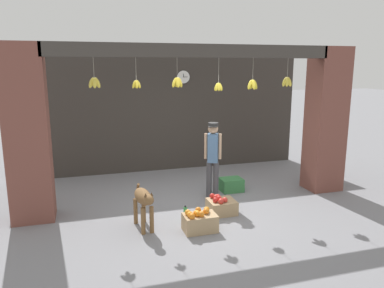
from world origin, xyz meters
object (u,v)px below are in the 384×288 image
dog (144,200)px  water_bottle (185,214)px  wall_clock (183,77)px  fruit_crate_oranges (200,221)px  shopkeeper (213,155)px  produce_box_green (231,185)px  fruit_crate_apples (221,206)px

dog → water_bottle: dog is taller
dog → wall_clock: bearing=147.6°
fruit_crate_oranges → shopkeeper: bearing=62.6°
water_bottle → wall_clock: size_ratio=0.87×
fruit_crate_oranges → wall_clock: (0.76, 3.75, 2.21)m
shopkeeper → produce_box_green: (0.56, 0.34, -0.77)m
fruit_crate_apples → fruit_crate_oranges: bearing=-135.5°
shopkeeper → wall_clock: bearing=-67.6°
shopkeeper → fruit_crate_oranges: (-0.71, -1.37, -0.75)m
dog → fruit_crate_apples: dog is taller
dog → produce_box_green: bearing=115.8°
shopkeeper → produce_box_green: shopkeeper is taller
shopkeeper → fruit_crate_oranges: shopkeeper is taller
fruit_crate_oranges → produce_box_green: (1.26, 1.71, -0.03)m
shopkeeper → fruit_crate_apples: bearing=106.1°
produce_box_green → wall_clock: bearing=103.9°
dog → wall_clock: 4.21m
shopkeeper → wall_clock: wall_clock is taller
fruit_crate_apples → water_bottle: bearing=-166.9°
wall_clock → water_bottle: bearing=-104.8°
fruit_crate_apples → dog: bearing=-170.2°
dog → fruit_crate_oranges: bearing=61.0°
shopkeeper → dog: bearing=56.8°
dog → fruit_crate_oranges: (0.86, -0.35, -0.34)m
dog → water_bottle: size_ratio=2.94×
fruit_crate_oranges → water_bottle: (-0.12, 0.43, -0.03)m
dog → shopkeeper: (1.57, 1.03, 0.41)m
fruit_crate_oranges → water_bottle: bearing=106.1°
produce_box_green → wall_clock: (-0.51, 2.04, 2.24)m
fruit_crate_oranges → water_bottle: fruit_crate_oranges is taller
fruit_crate_apples → wall_clock: (0.15, 3.16, 2.23)m
water_bottle → wall_clock: (0.88, 3.33, 2.24)m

